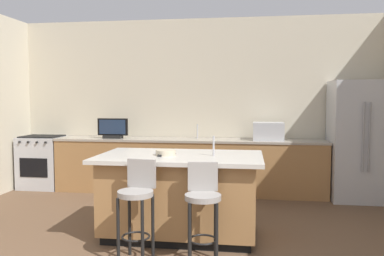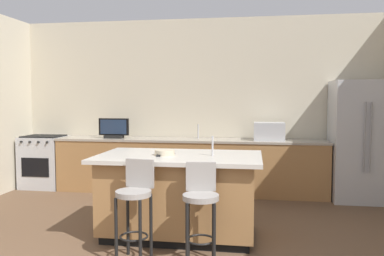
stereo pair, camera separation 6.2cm
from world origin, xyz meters
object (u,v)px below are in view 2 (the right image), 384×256
(cell_phone, at_px, (168,154))
(fruit_bowl, at_px, (165,153))
(range_oven, at_px, (44,162))
(tv_remote, at_px, (159,155))
(kitchen_island, at_px, (179,194))
(refrigerator, at_px, (360,141))
(bar_stool_right, at_px, (201,204))
(tv_monitor, at_px, (114,129))
(bar_stool_left, at_px, (135,201))
(microwave, at_px, (269,131))

(cell_phone, bearing_deg, fruit_bowl, -76.85)
(fruit_bowl, bearing_deg, cell_phone, 71.66)
(range_oven, bearing_deg, tv_remote, -39.77)
(range_oven, distance_m, cell_phone, 3.39)
(tv_remote, bearing_deg, kitchen_island, 19.56)
(range_oven, distance_m, fruit_bowl, 3.42)
(refrigerator, bearing_deg, bar_stool_right, -127.87)
(range_oven, distance_m, tv_monitor, 1.43)
(bar_stool_right, bearing_deg, kitchen_island, 108.56)
(range_oven, bearing_deg, bar_stool_left, -48.02)
(bar_stool_right, bearing_deg, cell_phone, 115.66)
(tv_monitor, height_order, bar_stool_right, tv_monitor)
(kitchen_island, xyz_separation_m, fruit_bowl, (-0.15, -0.05, 0.48))
(kitchen_island, relative_size, tv_remote, 10.76)
(range_oven, bearing_deg, microwave, 0.02)
(kitchen_island, xyz_separation_m, tv_remote, (-0.21, -0.10, 0.46))
(tv_monitor, relative_size, tv_remote, 3.03)
(kitchen_island, bearing_deg, refrigerator, 39.26)
(range_oven, bearing_deg, tv_monitor, -2.23)
(tv_remote, bearing_deg, microwave, 52.56)
(bar_stool_left, height_order, fruit_bowl, fruit_bowl)
(kitchen_island, xyz_separation_m, refrigerator, (2.42, 1.98, 0.44))
(microwave, bearing_deg, refrigerator, -3.27)
(bar_stool_right, bearing_deg, range_oven, 131.47)
(refrigerator, distance_m, range_oven, 5.25)
(kitchen_island, distance_m, microwave, 2.39)
(kitchen_island, bearing_deg, range_oven, 143.71)
(refrigerator, relative_size, bar_stool_left, 1.90)
(refrigerator, xyz_separation_m, tv_monitor, (-3.92, 0.03, 0.13))
(bar_stool_left, xyz_separation_m, bar_stool_right, (0.63, 0.03, -0.01))
(tv_remote, bearing_deg, range_oven, 133.30)
(refrigerator, xyz_separation_m, range_oven, (-5.23, 0.08, -0.46))
(cell_phone, xyz_separation_m, tv_remote, (-0.08, -0.13, 0.01))
(cell_phone, bearing_deg, refrigerator, 68.95)
(range_oven, bearing_deg, cell_phone, -37.27)
(tv_monitor, bearing_deg, bar_stool_right, -55.82)
(tv_remote, bearing_deg, fruit_bowl, 38.83)
(cell_phone, bearing_deg, range_oven, 174.22)
(bar_stool_left, height_order, bar_stool_right, bar_stool_left)
(refrigerator, height_order, microwave, refrigerator)
(kitchen_island, bearing_deg, microwave, 62.60)
(range_oven, bearing_deg, kitchen_island, -36.29)
(bar_stool_left, relative_size, tv_remote, 5.65)
(microwave, bearing_deg, tv_monitor, -178.84)
(cell_phone, height_order, tv_remote, tv_remote)
(microwave, xyz_separation_m, fruit_bowl, (-1.22, -2.11, -0.08))
(fruit_bowl, distance_m, cell_phone, 0.08)
(kitchen_island, height_order, bar_stool_left, bar_stool_left)
(kitchen_island, relative_size, tv_monitor, 3.55)
(range_oven, relative_size, cell_phone, 6.08)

